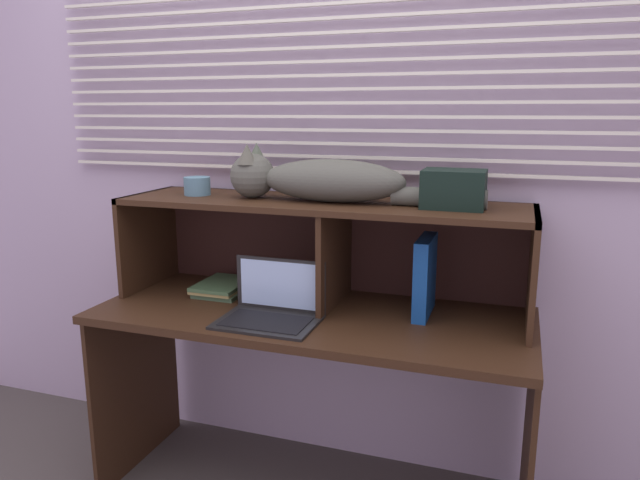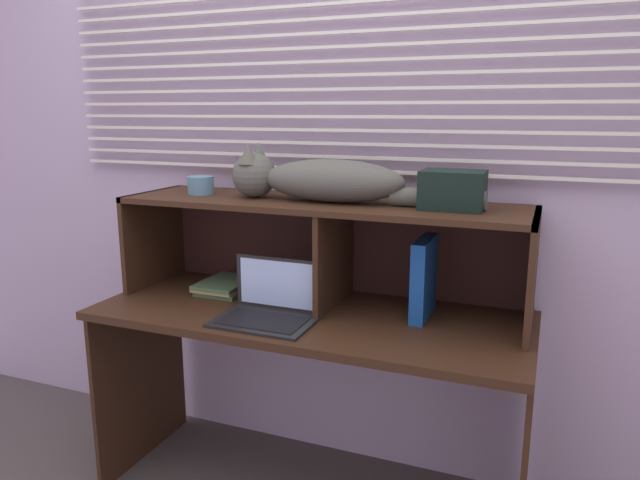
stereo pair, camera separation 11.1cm
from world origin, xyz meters
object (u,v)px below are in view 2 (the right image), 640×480
binder_upright (424,278)px  small_basket (201,185)px  cat (319,179)px  storage_box (453,190)px  laptop (269,308)px  book_stack (226,286)px

binder_upright → small_basket: bearing=180.0°
cat → storage_box: cat is taller
cat → laptop: (-0.09, -0.23, -0.43)m
book_stack → storage_box: 0.99m
small_basket → storage_box: bearing=0.0°
laptop → book_stack: 0.39m
book_stack → storage_box: storage_box is taller
small_basket → book_stack: bearing=-0.2°
binder_upright → small_basket: size_ratio=2.74×
cat → binder_upright: cat is taller
storage_box → small_basket: bearing=180.0°
laptop → binder_upright: size_ratio=1.21×
laptop → binder_upright: binder_upright is taller
binder_upright → small_basket: (-0.91, 0.00, 0.29)m
laptop → small_basket: bearing=150.9°
laptop → storage_box: bearing=21.5°
cat → small_basket: size_ratio=9.17×
laptop → storage_box: (0.58, 0.23, 0.42)m
cat → binder_upright: size_ratio=3.35×
cat → book_stack: bearing=-179.9°
laptop → storage_box: storage_box is taller
cat → book_stack: (-0.41, -0.00, -0.45)m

